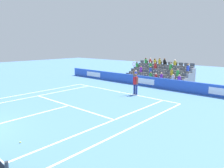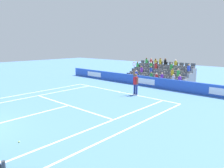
% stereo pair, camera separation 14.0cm
% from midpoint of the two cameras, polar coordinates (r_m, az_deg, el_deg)
% --- Properties ---
extents(line_baseline, '(10.97, 0.10, 0.01)m').
position_cam_midpoint_polar(line_baseline, '(18.35, 2.53, -2.21)').
color(line_baseline, white).
rests_on(line_baseline, ground).
extents(line_service, '(8.23, 0.10, 0.01)m').
position_cam_midpoint_polar(line_service, '(14.70, -11.39, -5.71)').
color(line_service, white).
rests_on(line_service, ground).
extents(line_centre_service, '(0.10, 6.40, 0.01)m').
position_cam_midpoint_polar(line_centre_service, '(13.17, -22.78, -8.31)').
color(line_centre_service, white).
rests_on(line_centre_service, ground).
extents(line_singles_sideline_left, '(0.10, 11.89, 0.01)m').
position_cam_midpoint_polar(line_singles_sideline_left, '(17.88, -20.44, -3.23)').
color(line_singles_sideline_left, white).
rests_on(line_singles_sideline_left, ground).
extents(line_singles_sideline_right, '(0.10, 11.89, 0.01)m').
position_cam_midpoint_polar(line_singles_sideline_right, '(11.47, -0.79, -10.26)').
color(line_singles_sideline_right, white).
rests_on(line_singles_sideline_right, ground).
extents(line_doubles_sideline_left, '(0.10, 11.89, 0.01)m').
position_cam_midpoint_polar(line_doubles_sideline_left, '(19.09, -22.34, -2.51)').
color(line_doubles_sideline_left, white).
rests_on(line_doubles_sideline_left, ground).
extents(line_doubles_sideline_right, '(0.10, 11.89, 0.01)m').
position_cam_midpoint_polar(line_doubles_sideline_right, '(10.64, 4.71, -12.01)').
color(line_doubles_sideline_right, white).
rests_on(line_doubles_sideline_right, ground).
extents(line_centre_mark, '(0.10, 0.20, 0.01)m').
position_cam_midpoint_polar(line_centre_mark, '(18.28, 2.33, -2.26)').
color(line_centre_mark, white).
rests_on(line_centre_mark, ground).
extents(sponsor_barrier, '(22.02, 0.22, 0.99)m').
position_cam_midpoint_polar(sponsor_barrier, '(21.25, 9.11, 0.79)').
color(sponsor_barrier, blue).
rests_on(sponsor_barrier, ground).
extents(tennis_player, '(0.52, 0.39, 2.85)m').
position_cam_midpoint_polar(tennis_player, '(17.24, 6.65, 0.24)').
color(tennis_player, navy).
rests_on(tennis_player, ground).
extents(stadium_stand, '(6.82, 3.80, 2.60)m').
position_cam_midpoint_polar(stadium_stand, '(23.69, 13.04, 2.18)').
color(stadium_stand, gray).
rests_on(stadium_stand, ground).
extents(loose_tennis_ball, '(0.07, 0.07, 0.07)m').
position_cam_midpoint_polar(loose_tennis_ball, '(10.03, -23.54, -14.19)').
color(loose_tennis_ball, '#D1E533').
rests_on(loose_tennis_ball, ground).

